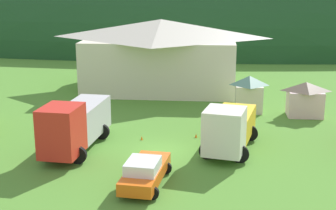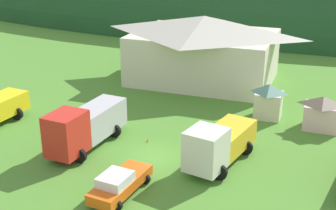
{
  "view_description": "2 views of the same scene",
  "coord_description": "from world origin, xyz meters",
  "px_view_note": "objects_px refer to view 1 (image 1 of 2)",
  "views": [
    {
      "loc": [
        3.41,
        -30.4,
        11.21
      ],
      "look_at": [
        0.18,
        4.34,
        2.06
      ],
      "focal_mm": 51.71,
      "sensor_mm": 36.0,
      "label": 1
    },
    {
      "loc": [
        11.48,
        -28.32,
        15.78
      ],
      "look_at": [
        -0.4,
        3.83,
        2.69
      ],
      "focal_mm": 49.18,
      "sensor_mm": 36.0,
      "label": 2
    }
  ],
  "objects_px": {
    "play_shed_cream": "(249,93)",
    "traffic_cone_near_pickup": "(142,140)",
    "service_pickup_orange": "(145,172)",
    "play_shed_pink": "(305,99)",
    "heavy_rig_striped": "(229,127)",
    "traffic_cone_mid_row": "(196,138)",
    "crane_truck_red": "(75,124)",
    "depot_building": "(161,53)"
  },
  "relations": [
    {
      "from": "play_shed_pink",
      "to": "play_shed_cream",
      "type": "bearing_deg",
      "value": 166.86
    },
    {
      "from": "crane_truck_red",
      "to": "play_shed_cream",
      "type": "bearing_deg",
      "value": 137.23
    },
    {
      "from": "play_shed_cream",
      "to": "crane_truck_red",
      "type": "bearing_deg",
      "value": -137.73
    },
    {
      "from": "depot_building",
      "to": "traffic_cone_near_pickup",
      "type": "relative_size",
      "value": 27.52
    },
    {
      "from": "play_shed_cream",
      "to": "traffic_cone_near_pickup",
      "type": "distance_m",
      "value": 11.84
    },
    {
      "from": "play_shed_pink",
      "to": "traffic_cone_mid_row",
      "type": "xyz_separation_m",
      "value": [
        -8.84,
        -6.54,
        -1.5
      ]
    },
    {
      "from": "crane_truck_red",
      "to": "play_shed_pink",
      "type": "bearing_deg",
      "value": 125.8
    },
    {
      "from": "depot_building",
      "to": "play_shed_cream",
      "type": "bearing_deg",
      "value": -45.31
    },
    {
      "from": "play_shed_cream",
      "to": "play_shed_pink",
      "type": "height_order",
      "value": "play_shed_cream"
    },
    {
      "from": "service_pickup_orange",
      "to": "depot_building",
      "type": "bearing_deg",
      "value": -170.05
    },
    {
      "from": "play_shed_cream",
      "to": "traffic_cone_mid_row",
      "type": "xyz_separation_m",
      "value": [
        -4.26,
        -7.61,
        -1.62
      ]
    },
    {
      "from": "heavy_rig_striped",
      "to": "traffic_cone_near_pickup",
      "type": "xyz_separation_m",
      "value": [
        -6.14,
        1.76,
        -1.68
      ]
    },
    {
      "from": "depot_building",
      "to": "play_shed_pink",
      "type": "distance_m",
      "value": 16.43
    },
    {
      "from": "heavy_rig_striped",
      "to": "traffic_cone_mid_row",
      "type": "height_order",
      "value": "heavy_rig_striped"
    },
    {
      "from": "heavy_rig_striped",
      "to": "crane_truck_red",
      "type": "bearing_deg",
      "value": -73.28
    },
    {
      "from": "crane_truck_red",
      "to": "depot_building",
      "type": "bearing_deg",
      "value": 174.38
    },
    {
      "from": "crane_truck_red",
      "to": "service_pickup_orange",
      "type": "bearing_deg",
      "value": 51.24
    },
    {
      "from": "crane_truck_red",
      "to": "heavy_rig_striped",
      "type": "bearing_deg",
      "value": 99.72
    },
    {
      "from": "service_pickup_orange",
      "to": "traffic_cone_near_pickup",
      "type": "height_order",
      "value": "service_pickup_orange"
    },
    {
      "from": "depot_building",
      "to": "heavy_rig_striped",
      "type": "xyz_separation_m",
      "value": [
        6.54,
        -18.85,
        -2.02
      ]
    },
    {
      "from": "play_shed_pink",
      "to": "traffic_cone_near_pickup",
      "type": "xyz_separation_m",
      "value": [
        -12.7,
        -7.4,
        -1.5
      ]
    },
    {
      "from": "play_shed_pink",
      "to": "service_pickup_orange",
      "type": "xyz_separation_m",
      "value": [
        -11.36,
        -15.2,
        -0.68
      ]
    },
    {
      "from": "depot_building",
      "to": "crane_truck_red",
      "type": "distance_m",
      "value": 20.12
    },
    {
      "from": "play_shed_cream",
      "to": "play_shed_pink",
      "type": "bearing_deg",
      "value": -13.14
    },
    {
      "from": "play_shed_pink",
      "to": "heavy_rig_striped",
      "type": "relative_size",
      "value": 0.4
    },
    {
      "from": "depot_building",
      "to": "traffic_cone_near_pickup",
      "type": "distance_m",
      "value": 17.48
    },
    {
      "from": "traffic_cone_near_pickup",
      "to": "play_shed_cream",
      "type": "bearing_deg",
      "value": 46.24
    },
    {
      "from": "depot_building",
      "to": "heavy_rig_striped",
      "type": "distance_m",
      "value": 20.05
    },
    {
      "from": "play_shed_cream",
      "to": "traffic_cone_near_pickup",
      "type": "xyz_separation_m",
      "value": [
        -8.11,
        -8.47,
        -1.62
      ]
    },
    {
      "from": "play_shed_cream",
      "to": "traffic_cone_near_pickup",
      "type": "height_order",
      "value": "play_shed_cream"
    },
    {
      "from": "play_shed_cream",
      "to": "depot_building",
      "type": "bearing_deg",
      "value": 134.69
    },
    {
      "from": "traffic_cone_near_pickup",
      "to": "depot_building",
      "type": "bearing_deg",
      "value": 91.35
    },
    {
      "from": "heavy_rig_striped",
      "to": "traffic_cone_mid_row",
      "type": "distance_m",
      "value": 3.87
    },
    {
      "from": "play_shed_pink",
      "to": "service_pickup_orange",
      "type": "height_order",
      "value": "play_shed_pink"
    },
    {
      "from": "service_pickup_orange",
      "to": "play_shed_pink",
      "type": "bearing_deg",
      "value": 149.18
    },
    {
      "from": "depot_building",
      "to": "play_shed_pink",
      "type": "xyz_separation_m",
      "value": [
        13.1,
        -9.68,
        -2.2
      ]
    },
    {
      "from": "traffic_cone_near_pickup",
      "to": "play_shed_pink",
      "type": "bearing_deg",
      "value": 30.25
    },
    {
      "from": "heavy_rig_striped",
      "to": "traffic_cone_near_pickup",
      "type": "bearing_deg",
      "value": -94.06
    },
    {
      "from": "play_shed_cream",
      "to": "service_pickup_orange",
      "type": "distance_m",
      "value": 17.64
    },
    {
      "from": "play_shed_pink",
      "to": "traffic_cone_near_pickup",
      "type": "height_order",
      "value": "play_shed_pink"
    },
    {
      "from": "depot_building",
      "to": "play_shed_cream",
      "type": "height_order",
      "value": "depot_building"
    },
    {
      "from": "traffic_cone_near_pickup",
      "to": "traffic_cone_mid_row",
      "type": "distance_m",
      "value": 3.95
    }
  ]
}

